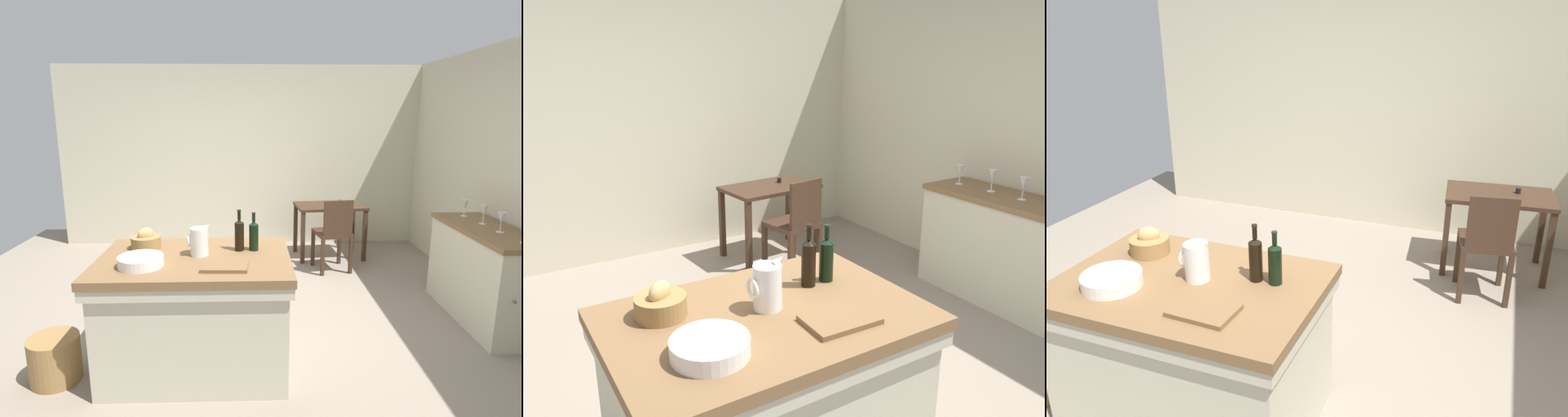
{
  "view_description": "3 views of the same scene",
  "coord_description": "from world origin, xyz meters",
  "views": [
    {
      "loc": [
        0.05,
        -3.61,
        1.9
      ],
      "look_at": [
        0.17,
        0.16,
        1.06
      ],
      "focal_mm": 28.85,
      "sensor_mm": 36.0,
      "label": 1
    },
    {
      "loc": [
        -1.37,
        -2.5,
        2.0
      ],
      "look_at": [
        0.26,
        0.15,
        1.07
      ],
      "focal_mm": 36.18,
      "sensor_mm": 36.0,
      "label": 2
    },
    {
      "loc": [
        1.12,
        -2.76,
        2.25
      ],
      "look_at": [
        0.06,
        0.04,
        1.09
      ],
      "focal_mm": 36.41,
      "sensor_mm": 36.0,
      "label": 3
    }
  ],
  "objects": [
    {
      "name": "wine_glass_left",
      "position": [
        2.27,
        -0.13,
        1.02
      ],
      "size": [
        0.07,
        0.07,
        0.18
      ],
      "color": "white",
      "rests_on": "side_cabinet"
    },
    {
      "name": "wash_bowl",
      "position": [
        -0.68,
        -0.86,
        0.92
      ],
      "size": [
        0.31,
        0.31,
        0.07
      ],
      "primitive_type": "cylinder",
      "color": "white",
      "rests_on": "island_table"
    },
    {
      "name": "cutting_board",
      "position": [
        -0.1,
        -0.91,
        0.9
      ],
      "size": [
        0.32,
        0.22,
        0.02
      ],
      "primitive_type": "cube",
      "rotation": [
        0.0,
        0.0,
        -0.04
      ],
      "color": "brown",
      "rests_on": "island_table"
    },
    {
      "name": "wine_bottle_amber",
      "position": [
        -0.01,
        -0.53,
        1.01
      ],
      "size": [
        0.07,
        0.07,
        0.32
      ],
      "color": "black",
      "rests_on": "island_table"
    },
    {
      "name": "bread_basket",
      "position": [
        -0.74,
        -0.46,
        0.94
      ],
      "size": [
        0.23,
        0.23,
        0.17
      ],
      "color": "olive",
      "rests_on": "island_table"
    },
    {
      "name": "wicker_hamper",
      "position": [
        -1.35,
        -0.83,
        0.17
      ],
      "size": [
        0.36,
        0.36,
        0.34
      ],
      "primitive_type": "cylinder",
      "color": "olive",
      "rests_on": "ground"
    },
    {
      "name": "pitcher",
      "position": [
        -0.31,
        -0.64,
        0.99
      ],
      "size": [
        0.17,
        0.13,
        0.25
      ],
      "color": "white",
      "rests_on": "island_table"
    },
    {
      "name": "side_cabinet",
      "position": [
        2.26,
        0.01,
        0.45
      ],
      "size": [
        0.52,
        1.3,
        0.89
      ],
      "color": "brown",
      "rests_on": "ground"
    },
    {
      "name": "wooden_chair",
      "position": [
        1.11,
        1.3,
        0.5
      ],
      "size": [
        0.46,
        0.46,
        0.92
      ],
      "color": "#3D281C",
      "rests_on": "ground"
    },
    {
      "name": "island_table",
      "position": [
        -0.34,
        -0.67,
        0.48
      ],
      "size": [
        1.4,
        0.96,
        0.88
      ],
      "color": "brown",
      "rests_on": "ground"
    },
    {
      "name": "wine_bottle_dark",
      "position": [
        0.1,
        -0.53,
        1.0
      ],
      "size": [
        0.07,
        0.07,
        0.3
      ],
      "color": "black",
      "rests_on": "island_table"
    },
    {
      "name": "ground_plane",
      "position": [
        0.0,
        0.0,
        0.0
      ],
      "size": [
        6.76,
        6.76,
        0.0
      ],
      "primitive_type": "plane",
      "color": "gray"
    },
    {
      "name": "wall_back",
      "position": [
        0.0,
        2.6,
        1.3
      ],
      "size": [
        5.32,
        0.12,
        2.6
      ],
      "primitive_type": "cube",
      "color": "beige",
      "rests_on": "ground"
    },
    {
      "name": "wine_glass_middle",
      "position": [
        2.28,
        0.16,
        1.02
      ],
      "size": [
        0.07,
        0.07,
        0.19
      ],
      "color": "white",
      "rests_on": "side_cabinet"
    },
    {
      "name": "writing_desk",
      "position": [
        1.16,
        1.86,
        0.61
      ],
      "size": [
        0.94,
        0.63,
        0.77
      ],
      "color": "#3D281C",
      "rests_on": "ground"
    },
    {
      "name": "wine_glass_right",
      "position": [
        2.26,
        0.48,
        1.01
      ],
      "size": [
        0.07,
        0.07,
        0.17
      ],
      "color": "white",
      "rests_on": "side_cabinet"
    }
  ]
}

